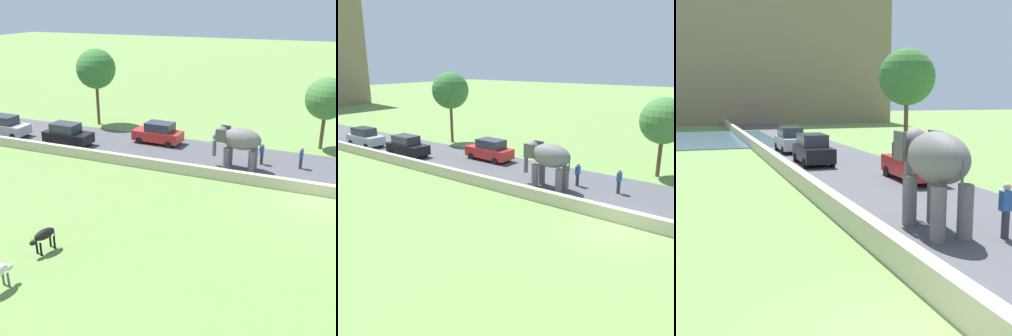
% 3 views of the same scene
% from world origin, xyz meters
% --- Properties ---
extents(ground_plane, '(220.00, 220.00, 0.00)m').
position_xyz_m(ground_plane, '(0.00, 0.00, 0.00)').
color(ground_plane, '#6B8E47').
extents(road_surface, '(7.00, 120.00, 0.06)m').
position_xyz_m(road_surface, '(5.00, 20.00, 0.03)').
color(road_surface, '#4C4C51').
rests_on(road_surface, ground).
extents(barrier_wall, '(0.40, 110.00, 0.75)m').
position_xyz_m(barrier_wall, '(1.20, 18.00, 0.38)').
color(barrier_wall, beige).
rests_on(barrier_wall, ground).
extents(elephant, '(1.44, 3.47, 2.99)m').
position_xyz_m(elephant, '(3.43, 5.71, 2.04)').
color(elephant, slate).
rests_on(elephant, ground).
extents(person_beside_elephant, '(0.36, 0.22, 1.63)m').
position_xyz_m(person_beside_elephant, '(4.93, 4.29, 0.87)').
color(person_beside_elephant, '#33333D').
rests_on(person_beside_elephant, ground).
extents(person_trailing, '(0.36, 0.22, 1.63)m').
position_xyz_m(person_trailing, '(5.16, 1.62, 0.87)').
color(person_trailing, '#33333D').
rests_on(person_trailing, ground).
extents(car_red, '(1.89, 4.05, 1.80)m').
position_xyz_m(car_red, '(6.57, 13.08, 0.90)').
color(car_red, red).
rests_on(car_red, ground).
extents(car_black, '(1.87, 4.04, 1.80)m').
position_xyz_m(car_black, '(3.43, 19.73, 0.90)').
color(car_black, black).
rests_on(car_black, ground).
extents(car_silver, '(1.80, 4.00, 1.80)m').
position_xyz_m(car_silver, '(3.43, 26.07, 0.90)').
color(car_silver, '#B7B7BC').
rests_on(car_silver, ground).
extents(tree_near, '(3.58, 3.58, 6.97)m').
position_xyz_m(tree_near, '(9.86, 20.74, 5.16)').
color(tree_near, brown).
rests_on(tree_near, ground).
extents(tree_mid, '(3.23, 3.23, 5.63)m').
position_xyz_m(tree_mid, '(10.44, 0.73, 4.00)').
color(tree_mid, brown).
rests_on(tree_mid, ground).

